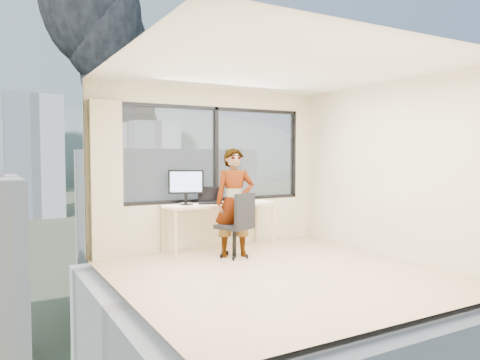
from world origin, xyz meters
TOP-DOWN VIEW (x-y plane):
  - floor at (0.00, 0.00)m, footprint 4.00×4.00m
  - ceiling at (0.00, 0.00)m, footprint 4.00×4.00m
  - wall_front at (0.00, -2.00)m, footprint 4.00×0.01m
  - wall_left at (-2.00, 0.00)m, footprint 0.01×4.00m
  - wall_right at (2.00, 0.00)m, footprint 0.01×4.00m
  - window_wall at (0.05, 2.00)m, footprint 3.30×0.16m
  - curtain at (-1.72, 1.88)m, footprint 0.45×0.14m
  - desk at (0.00, 1.66)m, footprint 1.80×0.60m
  - chair at (-0.06, 1.07)m, footprint 0.65×0.65m
  - person at (-0.00, 1.16)m, footprint 0.68×0.56m
  - monitor at (-0.53, 1.75)m, footprint 0.55×0.31m
  - game_console at (0.39, 1.91)m, footprint 0.34×0.31m
  - laptop at (-0.16, 1.68)m, footprint 0.49×0.50m
  - cellphone at (-0.02, 1.61)m, footprint 0.13×0.09m
  - pen_cup at (0.51, 1.66)m, footprint 0.10×0.10m
  - handbag at (0.43, 1.87)m, footprint 0.26×0.14m
  - near_bldg_b at (12.00, 38.00)m, footprint 14.00×13.00m
  - near_bldg_c at (30.00, 28.00)m, footprint 12.00×10.00m
  - far_tower_b at (8.00, 120.00)m, footprint 13.00×13.00m
  - far_tower_c at (45.00, 140.00)m, footprint 15.00×15.00m
  - hill_b at (100.00, 320.00)m, footprint 300.00×220.00m
  - tree_c at (22.00, 40.00)m, footprint 8.40×8.40m
  - smoke_plume_b at (55.00, 170.00)m, footprint 30.00×18.00m

SIDE VIEW (x-z plane):
  - hill_b at x=100.00m, z-range -62.00..34.00m
  - near_bldg_c at x=30.00m, z-range -14.00..-4.00m
  - tree_c at x=22.00m, z-range -14.00..-4.00m
  - near_bldg_b at x=12.00m, z-range -14.00..2.00m
  - far_tower_c at x=45.00m, z-range -14.00..12.00m
  - floor at x=0.00m, z-range -0.01..0.01m
  - desk at x=0.00m, z-range 0.00..0.75m
  - chair at x=-0.06m, z-range 0.00..0.98m
  - cellphone at x=-0.02m, z-range 0.75..0.76m
  - game_console at x=0.39m, z-range 0.75..0.82m
  - pen_cup at x=0.51m, z-range 0.75..0.86m
  - person at x=0.00m, z-range 0.00..1.62m
  - handbag at x=0.43m, z-range 0.75..0.95m
  - laptop at x=-0.16m, z-range 0.75..0.99m
  - far_tower_b at x=8.00m, z-range -14.00..16.00m
  - monitor at x=-0.53m, z-range 0.75..1.30m
  - curtain at x=-1.72m, z-range 0.00..2.30m
  - wall_front at x=0.00m, z-range 0.00..2.60m
  - wall_left at x=-2.00m, z-range 0.00..2.60m
  - wall_right at x=2.00m, z-range 0.00..2.60m
  - window_wall at x=0.05m, z-range 0.75..2.30m
  - ceiling at x=0.00m, z-range 2.60..2.60m
  - smoke_plume_b at x=55.00m, z-range -8.00..62.00m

